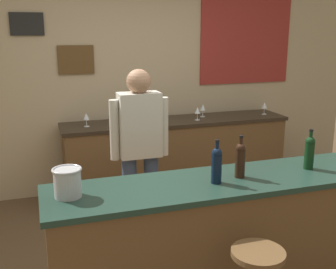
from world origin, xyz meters
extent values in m
plane|color=brown|center=(0.00, 0.00, 0.00)|extent=(10.00, 10.00, 0.00)
cube|color=tan|center=(0.00, 2.03, 1.40)|extent=(6.00, 0.06, 2.80)
cube|color=black|center=(-1.20, 1.99, 2.00)|extent=(0.35, 0.02, 0.24)
cube|color=brown|center=(-0.70, 1.99, 1.60)|extent=(0.40, 0.02, 0.32)
cube|color=maroon|center=(1.46, 1.99, 1.85)|extent=(1.25, 0.02, 1.19)
cube|color=brown|center=(0.00, -0.40, 0.44)|extent=(2.38, 0.57, 0.88)
cube|color=#1E382D|center=(0.00, -0.40, 0.90)|extent=(2.42, 0.60, 0.04)
cube|color=brown|center=(0.40, 1.65, 0.43)|extent=(2.64, 0.53, 0.86)
cube|color=#2D2319|center=(0.40, 1.65, 0.88)|extent=(2.70, 0.56, 0.04)
cylinder|color=#384766|center=(-0.24, 0.51, 0.43)|extent=(0.13, 0.13, 0.86)
cylinder|color=#384766|center=(-0.44, 0.51, 0.43)|extent=(0.13, 0.13, 0.86)
cube|color=beige|center=(-0.34, 0.51, 1.14)|extent=(0.36, 0.20, 0.56)
sphere|color=#A87A5B|center=(-0.34, 0.51, 1.51)|extent=(0.21, 0.21, 0.21)
cylinder|color=beige|center=(-0.12, 0.51, 1.11)|extent=(0.08, 0.08, 0.52)
cylinder|color=beige|center=(-0.56, 0.51, 1.11)|extent=(0.08, 0.08, 0.52)
cylinder|color=brown|center=(-0.01, -0.96, 0.66)|extent=(0.32, 0.32, 0.03)
cylinder|color=black|center=(-0.05, -0.44, 1.02)|extent=(0.07, 0.07, 0.20)
sphere|color=black|center=(-0.05, -0.44, 1.13)|extent=(0.07, 0.07, 0.07)
cylinder|color=black|center=(-0.05, -0.44, 1.17)|extent=(0.03, 0.03, 0.09)
cylinder|color=black|center=(-0.05, -0.44, 1.22)|extent=(0.03, 0.03, 0.02)
cylinder|color=black|center=(0.16, -0.39, 1.02)|extent=(0.07, 0.07, 0.20)
sphere|color=black|center=(0.16, -0.39, 1.13)|extent=(0.07, 0.07, 0.07)
cylinder|color=black|center=(0.16, -0.39, 1.17)|extent=(0.03, 0.03, 0.09)
cylinder|color=black|center=(0.16, -0.39, 1.22)|extent=(0.03, 0.03, 0.02)
cylinder|color=black|center=(0.74, -0.39, 1.02)|extent=(0.07, 0.07, 0.20)
sphere|color=black|center=(0.74, -0.39, 1.13)|extent=(0.07, 0.07, 0.07)
cylinder|color=black|center=(0.74, -0.39, 1.17)|extent=(0.03, 0.03, 0.09)
cylinder|color=black|center=(0.74, -0.39, 1.22)|extent=(0.03, 0.03, 0.02)
cylinder|color=#B7BABF|center=(-1.03, -0.37, 1.01)|extent=(0.17, 0.17, 0.18)
torus|color=#B7BABF|center=(-1.03, -0.37, 1.10)|extent=(0.19, 0.19, 0.02)
cylinder|color=silver|center=(-0.66, 1.63, 0.90)|extent=(0.06, 0.06, 0.00)
cylinder|color=silver|center=(-0.66, 1.63, 0.94)|extent=(0.01, 0.01, 0.07)
cone|color=silver|center=(-0.66, 1.63, 1.02)|extent=(0.07, 0.07, 0.08)
cylinder|color=silver|center=(0.01, 1.73, 0.90)|extent=(0.06, 0.06, 0.00)
cylinder|color=silver|center=(0.01, 1.73, 0.94)|extent=(0.01, 0.01, 0.07)
cone|color=silver|center=(0.01, 1.73, 1.02)|extent=(0.07, 0.07, 0.08)
cylinder|color=silver|center=(0.63, 1.56, 0.90)|extent=(0.06, 0.06, 0.00)
cylinder|color=silver|center=(0.63, 1.56, 0.94)|extent=(0.01, 0.01, 0.07)
cone|color=silver|center=(0.63, 1.56, 1.02)|extent=(0.07, 0.07, 0.08)
cylinder|color=silver|center=(0.76, 1.72, 0.90)|extent=(0.06, 0.06, 0.00)
cylinder|color=silver|center=(0.76, 1.72, 0.94)|extent=(0.01, 0.01, 0.07)
cone|color=silver|center=(0.76, 1.72, 1.02)|extent=(0.07, 0.07, 0.08)
cylinder|color=silver|center=(1.56, 1.61, 0.90)|extent=(0.06, 0.06, 0.00)
cylinder|color=silver|center=(1.56, 1.61, 0.94)|extent=(0.01, 0.01, 0.07)
cone|color=silver|center=(1.56, 1.61, 1.02)|extent=(0.07, 0.07, 0.08)
camera|label=1|loc=(-1.19, -2.87, 1.94)|focal=44.25mm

